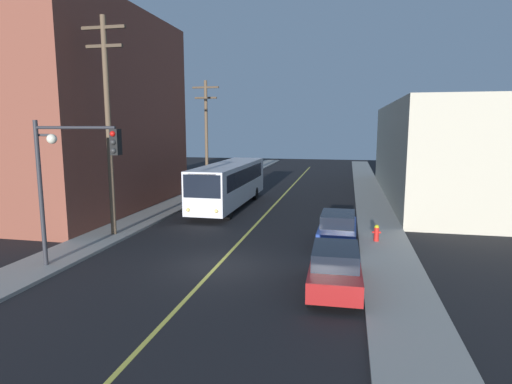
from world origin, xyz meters
TOP-DOWN VIEW (x-y plane):
  - ground_plane at (0.00, 0.00)m, footprint 120.00×120.00m
  - sidewalk_left at (-7.25, 10.00)m, footprint 2.50×90.00m
  - sidewalk_right at (7.25, 10.00)m, footprint 2.50×90.00m
  - lane_stripe_center at (0.00, 15.00)m, footprint 0.16×60.00m
  - building_left_brick at (-13.49, 10.07)m, footprint 10.00×16.59m
  - building_right_warehouse at (14.49, 20.78)m, footprint 12.00×25.79m
  - city_bus at (-3.09, 12.99)m, footprint 2.64×12.17m
  - parked_car_red at (4.99, -1.80)m, footprint 1.89×4.43m
  - parked_car_blue at (4.92, 4.38)m, footprint 1.88×4.43m
  - utility_pole_near at (-6.91, 3.43)m, footprint 2.40×0.28m
  - utility_pole_mid at (-7.08, 19.70)m, footprint 2.40×0.28m
  - traffic_signal_left_corner at (-5.41, -1.87)m, footprint 3.75×0.48m
  - street_lamp_left at (-6.83, -1.72)m, footprint 0.98×0.40m
  - fire_hydrant at (6.85, 4.92)m, footprint 0.44×0.26m

SIDE VIEW (x-z plane):
  - ground_plane at x=0.00m, z-range 0.00..0.00m
  - lane_stripe_center at x=0.00m, z-range 0.00..0.01m
  - sidewalk_left at x=-7.25m, z-range 0.00..0.15m
  - sidewalk_right at x=7.25m, z-range 0.00..0.15m
  - fire_hydrant at x=6.85m, z-range 0.16..1.00m
  - parked_car_red at x=4.99m, z-range 0.03..1.65m
  - parked_car_blue at x=4.92m, z-range 0.03..1.65m
  - city_bus at x=-3.09m, z-range 0.22..3.42m
  - street_lamp_left at x=-6.83m, z-range 0.99..6.49m
  - building_right_warehouse at x=14.49m, z-range 0.00..7.69m
  - traffic_signal_left_corner at x=-5.41m, z-range 1.30..7.30m
  - utility_pole_mid at x=-7.08m, z-range 0.65..10.35m
  - utility_pole_near at x=-6.91m, z-range 0.67..11.92m
  - building_left_brick at x=-13.49m, z-range 0.00..13.71m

